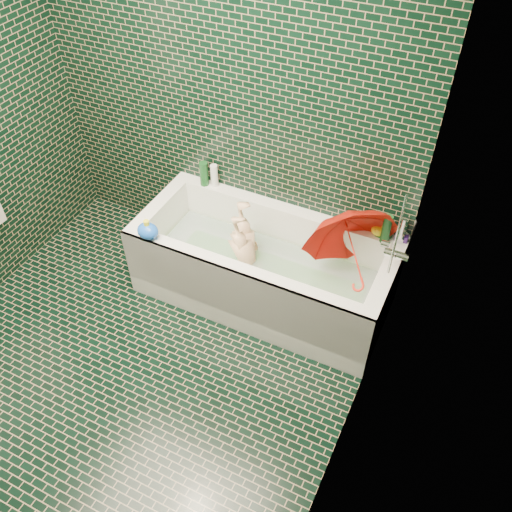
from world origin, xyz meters
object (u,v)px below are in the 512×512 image
at_px(child, 247,259).
at_px(bath_toy, 148,231).
at_px(bathtub, 263,274).
at_px(rubber_duck, 380,230).
at_px(umbrella, 354,252).

bearing_deg(child, bath_toy, -69.26).
bearing_deg(bathtub, bath_toy, -153.82).
relative_size(bathtub, bath_toy, 10.03).
bearing_deg(rubber_duck, umbrella, -116.77).
xyz_separation_m(umbrella, rubber_duck, (0.09, 0.26, 0.00)).
height_order(child, bath_toy, bath_toy).
bearing_deg(bath_toy, bathtub, 7.95).
distance_m(umbrella, bath_toy, 1.29).
xyz_separation_m(bathtub, child, (-0.11, -0.00, 0.10)).
bearing_deg(umbrella, rubber_duck, 47.57).
height_order(child, umbrella, umbrella).
bearing_deg(bath_toy, child, 12.56).
distance_m(bathtub, child, 0.15).
bearing_deg(rubber_duck, bath_toy, -161.61).
relative_size(bathtub, rubber_duck, 13.81).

